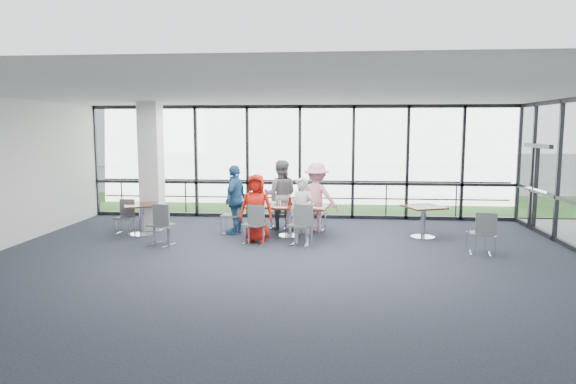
# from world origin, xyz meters

# --- Properties ---
(floor) EXTENTS (12.00, 10.00, 0.02)m
(floor) POSITION_xyz_m (0.00, 0.00, -0.01)
(floor) COLOR #1F2330
(floor) RESTS_ON ground
(ceiling) EXTENTS (12.00, 10.00, 0.04)m
(ceiling) POSITION_xyz_m (0.00, 0.00, 3.20)
(ceiling) COLOR silver
(ceiling) RESTS_ON ground
(wall_front) EXTENTS (12.00, 0.10, 3.20)m
(wall_front) POSITION_xyz_m (0.00, -5.00, 1.60)
(wall_front) COLOR silver
(wall_front) RESTS_ON ground
(curtain_wall_back) EXTENTS (12.00, 0.10, 3.20)m
(curtain_wall_back) POSITION_xyz_m (0.00, 5.00, 1.60)
(curtain_wall_back) COLOR white
(curtain_wall_back) RESTS_ON ground
(exit_door) EXTENTS (0.12, 1.60, 2.10)m
(exit_door) POSITION_xyz_m (6.00, 3.75, 1.05)
(exit_door) COLOR black
(exit_door) RESTS_ON ground
(structural_column) EXTENTS (0.50, 0.50, 3.20)m
(structural_column) POSITION_xyz_m (-3.60, 3.00, 1.60)
(structural_column) COLOR white
(structural_column) RESTS_ON ground
(apron) EXTENTS (80.00, 70.00, 0.02)m
(apron) POSITION_xyz_m (0.00, 10.00, -0.02)
(apron) COLOR slate
(apron) RESTS_ON ground
(grass_strip) EXTENTS (80.00, 5.00, 0.01)m
(grass_strip) POSITION_xyz_m (0.00, 8.00, 0.01)
(grass_strip) COLOR #215217
(grass_strip) RESTS_ON ground
(hangar_main) EXTENTS (24.00, 10.00, 6.00)m
(hangar_main) POSITION_xyz_m (4.00, 32.00, 3.00)
(hangar_main) COLOR silver
(hangar_main) RESTS_ON ground
(hangar_aux) EXTENTS (10.00, 6.00, 4.00)m
(hangar_aux) POSITION_xyz_m (-18.00, 28.00, 2.00)
(hangar_aux) COLOR silver
(hangar_aux) RESTS_ON ground
(guard_rail) EXTENTS (12.00, 0.06, 0.06)m
(guard_rail) POSITION_xyz_m (0.00, 5.60, 0.50)
(guard_rail) COLOR #2D2D33
(guard_rail) RESTS_ON ground
(main_table) EXTENTS (1.98, 1.28, 0.75)m
(main_table) POSITION_xyz_m (-0.08, 2.43, 0.62)
(main_table) COLOR #381710
(main_table) RESTS_ON ground
(side_table_left) EXTENTS (1.01, 1.01, 0.75)m
(side_table_left) POSITION_xyz_m (-3.62, 2.26, 0.62)
(side_table_left) COLOR #381710
(side_table_left) RESTS_ON ground
(side_table_right) EXTENTS (1.06, 1.06, 0.75)m
(side_table_right) POSITION_xyz_m (3.05, 2.56, 0.63)
(side_table_right) COLOR #381710
(side_table_right) RESTS_ON ground
(diner_near_left) EXTENTS (0.78, 0.53, 1.54)m
(diner_near_left) POSITION_xyz_m (-0.77, 1.79, 0.77)
(diner_near_left) COLOR red
(diner_near_left) RESTS_ON ground
(diner_near_right) EXTENTS (0.66, 0.58, 1.49)m
(diner_near_right) POSITION_xyz_m (0.27, 1.53, 0.75)
(diner_near_right) COLOR silver
(diner_near_right) RESTS_ON ground
(diner_far_left) EXTENTS (0.86, 0.54, 1.76)m
(diner_far_left) POSITION_xyz_m (-0.37, 3.28, 0.88)
(diner_far_left) COLOR slate
(diner_far_left) RESTS_ON ground
(diner_far_right) EXTENTS (1.23, 0.90, 1.71)m
(diner_far_right) POSITION_xyz_m (0.54, 3.08, 0.85)
(diner_far_right) COLOR pink
(diner_far_right) RESTS_ON ground
(diner_end) EXTENTS (0.75, 1.08, 1.68)m
(diner_end) POSITION_xyz_m (-1.41, 2.63, 0.84)
(diner_end) COLOR #285C91
(diner_end) RESTS_ON ground
(chair_main_nl) EXTENTS (0.55, 0.55, 0.87)m
(chair_main_nl) POSITION_xyz_m (-0.78, 1.56, 0.44)
(chair_main_nl) COLOR slate
(chair_main_nl) RESTS_ON ground
(chair_main_nr) EXTENTS (0.57, 0.57, 0.91)m
(chair_main_nr) POSITION_xyz_m (0.25, 1.49, 0.46)
(chair_main_nr) COLOR slate
(chair_main_nr) RESTS_ON ground
(chair_main_fl) EXTENTS (0.46, 0.46, 0.85)m
(chair_main_fl) POSITION_xyz_m (-0.43, 3.41, 0.43)
(chair_main_fl) COLOR slate
(chair_main_fl) RESTS_ON ground
(chair_main_fr) EXTENTS (0.52, 0.52, 0.83)m
(chair_main_fr) POSITION_xyz_m (0.53, 3.27, 0.42)
(chair_main_fr) COLOR slate
(chair_main_fr) RESTS_ON ground
(chair_main_end) EXTENTS (0.49, 0.49, 0.89)m
(chair_main_end) POSITION_xyz_m (-1.52, 2.68, 0.44)
(chair_main_end) COLOR slate
(chair_main_end) RESTS_ON ground
(chair_spare_la) EXTENTS (0.58, 0.58, 0.92)m
(chair_spare_la) POSITION_xyz_m (-2.78, 1.23, 0.46)
(chair_spare_la) COLOR slate
(chair_spare_la) RESTS_ON ground
(chair_spare_lb) EXTENTS (0.41, 0.41, 0.80)m
(chair_spare_lb) POSITION_xyz_m (-4.08, 2.39, 0.40)
(chair_spare_lb) COLOR slate
(chair_spare_lb) RESTS_ON ground
(chair_spare_r) EXTENTS (0.50, 0.50, 0.86)m
(chair_spare_r) POSITION_xyz_m (3.94, 1.03, 0.43)
(chair_spare_r) COLOR slate
(chair_spare_r) RESTS_ON ground
(plate_nl) EXTENTS (0.24, 0.24, 0.01)m
(plate_nl) POSITION_xyz_m (-0.61, 2.24, 0.76)
(plate_nl) COLOR white
(plate_nl) RESTS_ON main_table
(plate_nr) EXTENTS (0.28, 0.28, 0.01)m
(plate_nr) POSITION_xyz_m (0.41, 2.05, 0.76)
(plate_nr) COLOR white
(plate_nr) RESTS_ON main_table
(plate_fl) EXTENTS (0.26, 0.26, 0.01)m
(plate_fl) POSITION_xyz_m (-0.55, 2.79, 0.76)
(plate_fl) COLOR white
(plate_fl) RESTS_ON main_table
(plate_fr) EXTENTS (0.25, 0.25, 0.01)m
(plate_fr) POSITION_xyz_m (0.38, 2.65, 0.76)
(plate_fr) COLOR white
(plate_fr) RESTS_ON main_table
(plate_end) EXTENTS (0.27, 0.27, 0.01)m
(plate_end) POSITION_xyz_m (-0.84, 2.51, 0.76)
(plate_end) COLOR white
(plate_end) RESTS_ON main_table
(tumbler_a) EXTENTS (0.07, 0.07, 0.15)m
(tumbler_a) POSITION_xyz_m (-0.30, 2.28, 0.82)
(tumbler_a) COLOR white
(tumbler_a) RESTS_ON main_table
(tumbler_b) EXTENTS (0.07, 0.07, 0.14)m
(tumbler_b) POSITION_xyz_m (0.14, 2.26, 0.82)
(tumbler_b) COLOR white
(tumbler_b) RESTS_ON main_table
(tumbler_c) EXTENTS (0.07, 0.07, 0.15)m
(tumbler_c) POSITION_xyz_m (-0.02, 2.63, 0.82)
(tumbler_c) COLOR white
(tumbler_c) RESTS_ON main_table
(tumbler_d) EXTENTS (0.07, 0.07, 0.13)m
(tumbler_d) POSITION_xyz_m (-0.80, 2.38, 0.82)
(tumbler_d) COLOR white
(tumbler_d) RESTS_ON main_table
(menu_a) EXTENTS (0.32, 0.24, 0.00)m
(menu_a) POSITION_xyz_m (-0.25, 2.05, 0.75)
(menu_a) COLOR silver
(menu_a) RESTS_ON main_table
(menu_b) EXTENTS (0.32, 0.26, 0.00)m
(menu_b) POSITION_xyz_m (0.61, 2.05, 0.75)
(menu_b) COLOR silver
(menu_b) RESTS_ON main_table
(menu_c) EXTENTS (0.34, 0.31, 0.00)m
(menu_c) POSITION_xyz_m (0.09, 2.76, 0.75)
(menu_c) COLOR silver
(menu_c) RESTS_ON main_table
(condiment_caddy) EXTENTS (0.10, 0.07, 0.04)m
(condiment_caddy) POSITION_xyz_m (-0.06, 2.52, 0.77)
(condiment_caddy) COLOR black
(condiment_caddy) RESTS_ON main_table
(ketchup_bottle) EXTENTS (0.06, 0.06, 0.18)m
(ketchup_bottle) POSITION_xyz_m (-0.06, 2.43, 0.84)
(ketchup_bottle) COLOR #970004
(ketchup_bottle) RESTS_ON main_table
(green_bottle) EXTENTS (0.05, 0.05, 0.20)m
(green_bottle) POSITION_xyz_m (0.04, 2.46, 0.85)
(green_bottle) COLOR #17732E
(green_bottle) RESTS_ON main_table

